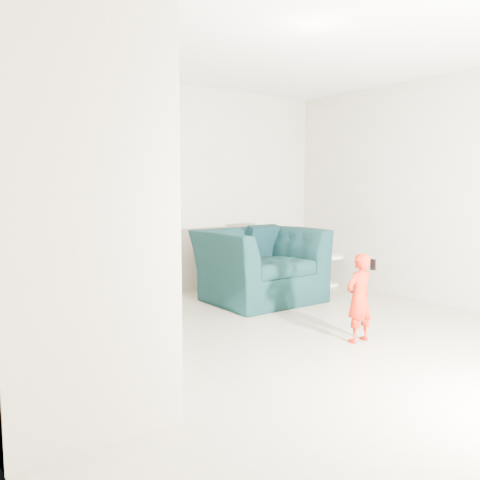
{
  "coord_description": "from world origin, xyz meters",
  "views": [
    {
      "loc": [
        -2.94,
        -3.07,
        1.43
      ],
      "look_at": [
        0.15,
        1.2,
        0.85
      ],
      "focal_mm": 38.0,
      "sensor_mm": 36.0,
      "label": 1
    }
  ],
  "objects_px": {
    "side_table": "(328,265)",
    "staircase": "(44,254)",
    "toddler": "(359,298)",
    "armchair": "(260,265)"
  },
  "relations": [
    {
      "from": "armchair",
      "to": "toddler",
      "type": "xyz_separation_m",
      "value": [
        -0.3,
        -1.84,
        -0.03
      ]
    },
    {
      "from": "side_table",
      "to": "staircase",
      "type": "bearing_deg",
      "value": -161.52
    },
    {
      "from": "armchair",
      "to": "staircase",
      "type": "bearing_deg",
      "value": -156.4
    },
    {
      "from": "side_table",
      "to": "staircase",
      "type": "relative_size",
      "value": 0.12
    },
    {
      "from": "toddler",
      "to": "staircase",
      "type": "xyz_separation_m",
      "value": [
        -2.57,
        0.6,
        0.54
      ]
    },
    {
      "from": "armchair",
      "to": "side_table",
      "type": "xyz_separation_m",
      "value": [
        1.37,
        0.18,
        -0.15
      ]
    },
    {
      "from": "toddler",
      "to": "staircase",
      "type": "height_order",
      "value": "staircase"
    },
    {
      "from": "staircase",
      "to": "side_table",
      "type": "bearing_deg",
      "value": 18.48
    },
    {
      "from": "armchair",
      "to": "staircase",
      "type": "xyz_separation_m",
      "value": [
        -2.88,
        -1.24,
        0.51
      ]
    },
    {
      "from": "side_table",
      "to": "staircase",
      "type": "distance_m",
      "value": 4.53
    }
  ]
}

